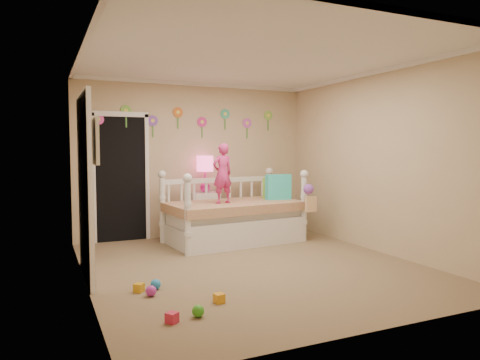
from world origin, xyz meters
name	(u,v)px	position (x,y,z in m)	size (l,w,h in m)	color
floor	(252,266)	(0.00, 0.00, 0.00)	(4.00, 4.50, 0.01)	#7F684C
ceiling	(253,58)	(0.00, 0.00, 2.60)	(4.00, 4.50, 0.01)	white
back_wall	(195,159)	(0.00, 2.25, 1.30)	(4.00, 0.01, 2.60)	tan
left_wall	(83,166)	(-2.00, 0.00, 1.30)	(0.01, 4.50, 2.60)	tan
right_wall	(378,161)	(2.00, 0.00, 1.30)	(0.01, 4.50, 2.60)	tan
crown_molding	(253,60)	(0.00, 0.00, 2.57)	(4.00, 4.50, 0.06)	white
daybed	(234,206)	(0.36, 1.43, 0.58)	(2.13, 1.15, 1.16)	white
pillow_turquoise	(278,187)	(1.16, 1.42, 0.85)	(0.41, 0.15, 0.41)	#29D1B3
pillow_lime	(274,188)	(1.16, 1.58, 0.82)	(0.38, 0.14, 0.36)	#93DE43
child	(222,174)	(0.12, 1.31, 1.10)	(0.34, 0.22, 0.92)	#DA3180
nightstand	(205,214)	(0.11, 2.07, 0.37)	(0.45, 0.34, 0.74)	white
table_lamp	(205,168)	(0.11, 2.07, 1.16)	(0.28, 0.28, 0.62)	#EA1F99
closet_doorway	(121,177)	(-1.25, 2.23, 1.03)	(0.90, 0.04, 2.07)	black
flower_decals	(190,122)	(-0.09, 2.24, 1.94)	(3.40, 0.02, 0.50)	#B2668C
mirror_closet	(85,187)	(-1.96, 0.30, 1.05)	(0.07, 1.30, 2.10)	white
wall_picture	(95,141)	(-1.97, -0.90, 1.55)	(0.05, 0.34, 0.42)	white
hanging_bag	(309,199)	(1.38, 0.83, 0.70)	(0.20, 0.16, 0.36)	beige
toy_scatter	(183,292)	(-1.16, -0.81, 0.06)	(0.80, 1.30, 0.11)	#996666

